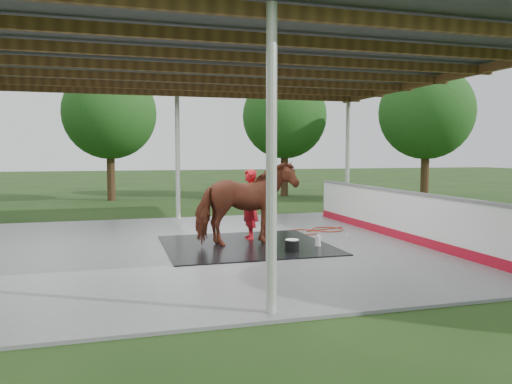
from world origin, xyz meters
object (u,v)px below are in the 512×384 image
object	(u,v)px
handler	(249,205)
horse	(246,203)
wash_bucket	(292,246)
dasher_board	(393,214)

from	to	relation	value
handler	horse	bearing A→B (deg)	-18.59
handler	wash_bucket	distance (m)	1.90
dasher_board	horse	size ratio (longest dim) A/B	3.71
handler	wash_bucket	xyz separation A→B (m)	(0.43, -1.73, -0.68)
dasher_board	wash_bucket	distance (m)	3.29
dasher_board	horse	world-z (taller)	horse
horse	handler	xyz separation A→B (m)	(0.27, 0.72, -0.11)
handler	wash_bucket	size ratio (longest dim) A/B	5.62
horse	dasher_board	bearing A→B (deg)	-95.02
dasher_board	wash_bucket	world-z (taller)	dasher_board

